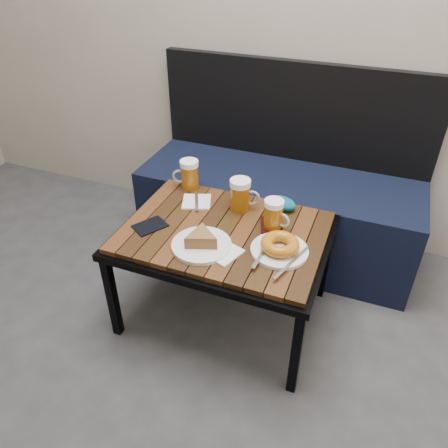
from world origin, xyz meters
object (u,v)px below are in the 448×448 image
(bench, at_px, (278,204))
(beer_mug_left, at_px, (189,174))
(beer_mug_right, at_px, (274,214))
(plate_bagel, at_px, (280,247))
(cafe_table, at_px, (224,238))
(beer_mug_centre, at_px, (241,195))
(passport_navy, at_px, (150,226))
(passport_burgundy, at_px, (271,225))
(plate_pie, at_px, (201,241))
(knit_pouch, at_px, (282,203))

(bench, height_order, beer_mug_left, bench)
(bench, height_order, beer_mug_right, bench)
(bench, height_order, plate_bagel, bench)
(cafe_table, distance_m, beer_mug_centre, 0.20)
(passport_navy, bearing_deg, passport_burgundy, 53.68)
(bench, bearing_deg, beer_mug_centre, -99.79)
(beer_mug_left, height_order, passport_navy, beer_mug_left)
(bench, height_order, beer_mug_centre, bench)
(plate_bagel, relative_size, passport_navy, 2.21)
(beer_mug_right, distance_m, plate_pie, 0.32)
(bench, xyz_separation_m, passport_navy, (-0.37, -0.67, 0.20))
(cafe_table, relative_size, passport_navy, 6.58)
(beer_mug_right, xyz_separation_m, plate_bagel, (0.07, -0.15, -0.04))
(cafe_table, height_order, beer_mug_left, beer_mug_left)
(beer_mug_centre, bearing_deg, plate_bagel, -60.99)
(beer_mug_left, xyz_separation_m, knit_pouch, (0.45, -0.02, -0.04))
(beer_mug_left, xyz_separation_m, beer_mug_centre, (0.28, -0.09, 0.00))
(cafe_table, bearing_deg, beer_mug_centre, 86.61)
(beer_mug_left, relative_size, beer_mug_centre, 0.95)
(cafe_table, relative_size, beer_mug_left, 6.20)
(plate_bagel, xyz_separation_m, passport_burgundy, (-0.08, 0.16, -0.02))
(beer_mug_left, bearing_deg, passport_navy, 69.27)
(cafe_table, xyz_separation_m, plate_pie, (-0.04, -0.13, 0.07))
(beer_mug_centre, relative_size, knit_pouch, 1.15)
(bench, bearing_deg, plate_bagel, -75.38)
(cafe_table, bearing_deg, beer_mug_right, 26.59)
(knit_pouch, bearing_deg, passport_navy, -144.86)
(knit_pouch, bearing_deg, passport_burgundy, -92.40)
(cafe_table, bearing_deg, bench, 82.07)
(plate_pie, height_order, knit_pouch, plate_pie)
(bench, height_order, cafe_table, bench)
(bench, xyz_separation_m, knit_pouch, (0.10, -0.34, 0.23))
(beer_mug_right, xyz_separation_m, knit_pouch, (-0.00, 0.15, -0.04))
(plate_pie, bearing_deg, bench, 80.45)
(plate_bagel, distance_m, knit_pouch, 0.30)
(bench, bearing_deg, knit_pouch, -74.32)
(cafe_table, height_order, plate_pie, plate_pie)
(cafe_table, bearing_deg, plate_bagel, -13.36)
(beer_mug_centre, xyz_separation_m, knit_pouch, (0.17, 0.07, -0.04))
(bench, relative_size, passport_navy, 10.97)
(plate_bagel, bearing_deg, plate_pie, -164.99)
(beer_mug_right, bearing_deg, beer_mug_left, 176.09)
(passport_burgundy, bearing_deg, beer_mug_centre, 137.49)
(beer_mug_centre, bearing_deg, plate_pie, -116.32)
(passport_burgundy, relative_size, knit_pouch, 0.99)
(plate_bagel, bearing_deg, knit_pouch, 103.38)
(beer_mug_left, distance_m, beer_mug_right, 0.48)
(plate_pie, bearing_deg, beer_mug_centre, 80.78)
(cafe_table, relative_size, beer_mug_right, 6.68)
(bench, xyz_separation_m, beer_mug_centre, (-0.07, -0.41, 0.27))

